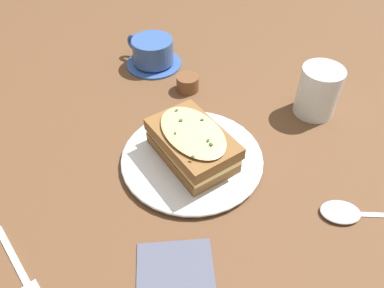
% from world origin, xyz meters
% --- Properties ---
extents(ground_plane, '(2.40, 2.40, 0.00)m').
position_xyz_m(ground_plane, '(0.00, 0.00, 0.00)').
color(ground_plane, brown).
extents(dinner_plate, '(0.24, 0.24, 0.01)m').
position_xyz_m(dinner_plate, '(0.01, 0.01, 0.01)').
color(dinner_plate, white).
rests_on(dinner_plate, ground_plane).
extents(sandwich, '(0.17, 0.18, 0.07)m').
position_xyz_m(sandwich, '(0.01, 0.01, 0.05)').
color(sandwich, brown).
rests_on(sandwich, dinner_plate).
extents(teacup_with_saucer, '(0.12, 0.14, 0.06)m').
position_xyz_m(teacup_with_saucer, '(0.27, 0.19, 0.03)').
color(teacup_with_saucer, '#33569E').
rests_on(teacup_with_saucer, ground_plane).
extents(water_glass, '(0.08, 0.08, 0.10)m').
position_xyz_m(water_glass, '(0.21, -0.18, 0.05)').
color(water_glass, silver).
rests_on(water_glass, ground_plane).
extents(fork, '(0.11, 0.16, 0.00)m').
position_xyz_m(fork, '(-0.27, 0.15, 0.00)').
color(fork, silver).
rests_on(fork, ground_plane).
extents(spoon, '(0.07, 0.18, 0.01)m').
position_xyz_m(spoon, '(-0.02, -0.24, 0.00)').
color(spoon, silver).
rests_on(spoon, ground_plane).
extents(napkin, '(0.16, 0.14, 0.00)m').
position_xyz_m(napkin, '(-0.21, -0.03, 0.00)').
color(napkin, '#4C5166').
rests_on(napkin, ground_plane).
extents(condiment_pot, '(0.05, 0.05, 0.03)m').
position_xyz_m(condiment_pot, '(0.20, 0.08, 0.02)').
color(condiment_pot, brown).
rests_on(condiment_pot, ground_plane).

